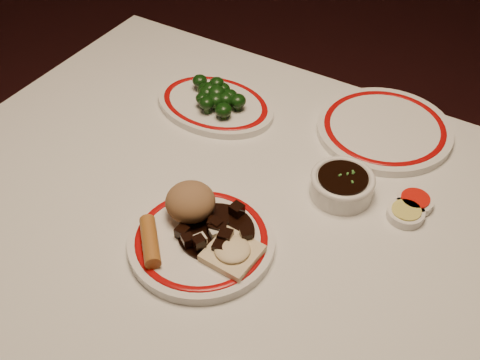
% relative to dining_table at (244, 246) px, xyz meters
% --- Properties ---
extents(dining_table, '(1.20, 0.90, 0.75)m').
position_rel_dining_table_xyz_m(dining_table, '(0.00, 0.00, 0.00)').
color(dining_table, white).
rests_on(dining_table, ground).
extents(main_plate, '(0.26, 0.26, 0.02)m').
position_rel_dining_table_xyz_m(main_plate, '(-0.02, -0.10, 0.10)').
color(main_plate, white).
rests_on(main_plate, dining_table).
extents(rice_mound, '(0.08, 0.08, 0.06)m').
position_rel_dining_table_xyz_m(rice_mound, '(-0.06, -0.07, 0.14)').
color(rice_mound, '#8F6643').
rests_on(rice_mound, main_plate).
extents(spring_roll, '(0.08, 0.09, 0.03)m').
position_rel_dining_table_xyz_m(spring_roll, '(-0.08, -0.16, 0.12)').
color(spring_roll, '#B36D2C').
rests_on(spring_roll, main_plate).
extents(fried_wonton, '(0.08, 0.08, 0.02)m').
position_rel_dining_table_xyz_m(fried_wonton, '(0.04, -0.11, 0.12)').
color(fried_wonton, beige).
rests_on(fried_wonton, main_plate).
extents(stirfry_heap, '(0.13, 0.13, 0.03)m').
position_rel_dining_table_xyz_m(stirfry_heap, '(-0.01, -0.08, 0.12)').
color(stirfry_heap, black).
rests_on(stirfry_heap, main_plate).
extents(broccoli_plate, '(0.26, 0.23, 0.02)m').
position_rel_dining_table_xyz_m(broccoli_plate, '(-0.20, 0.22, 0.10)').
color(broccoli_plate, white).
rests_on(broccoli_plate, dining_table).
extents(broccoli_pile, '(0.14, 0.09, 0.05)m').
position_rel_dining_table_xyz_m(broccoli_pile, '(-0.20, 0.22, 0.13)').
color(broccoli_pile, '#23471C').
rests_on(broccoli_pile, broccoli_plate).
extents(soy_bowl, '(0.11, 0.11, 0.04)m').
position_rel_dining_table_xyz_m(soy_bowl, '(0.12, 0.13, 0.11)').
color(soy_bowl, white).
rests_on(soy_bowl, dining_table).
extents(sweet_sour_dish, '(0.06, 0.06, 0.02)m').
position_rel_dining_table_xyz_m(sweet_sour_dish, '(0.25, 0.17, 0.10)').
color(sweet_sour_dish, white).
rests_on(sweet_sour_dish, dining_table).
extents(mustard_dish, '(0.06, 0.06, 0.02)m').
position_rel_dining_table_xyz_m(mustard_dish, '(0.24, 0.13, 0.10)').
color(mustard_dish, white).
rests_on(mustard_dish, dining_table).
extents(far_plate, '(0.27, 0.27, 0.02)m').
position_rel_dining_table_xyz_m(far_plate, '(0.13, 0.33, 0.10)').
color(far_plate, white).
rests_on(far_plate, dining_table).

